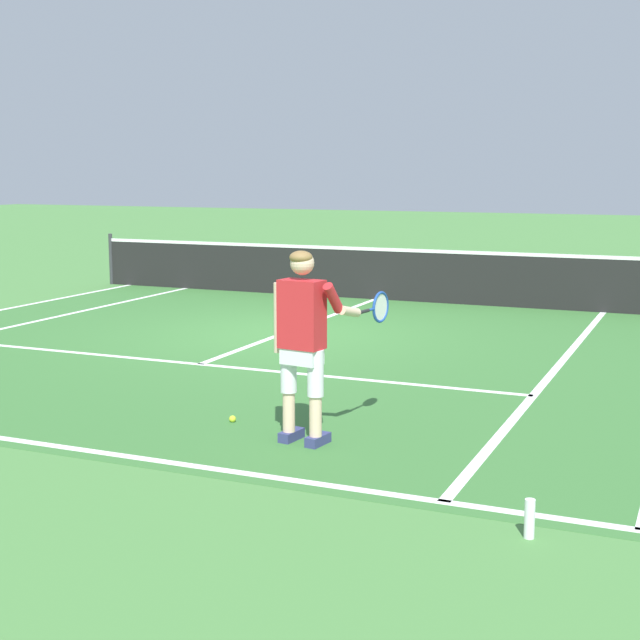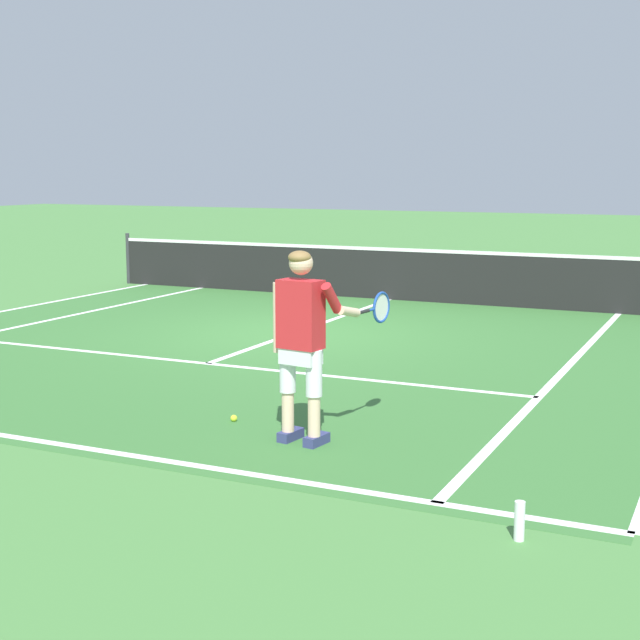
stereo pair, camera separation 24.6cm
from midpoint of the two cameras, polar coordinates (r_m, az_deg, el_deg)
The scene contains 11 objects.
ground_plane at distance 13.76m, azimuth -1.04°, elevation -0.81°, with size 80.00×80.00×0.00m, color #477F3D.
court_inner_surface at distance 12.89m, azimuth -2.98°, elevation -1.49°, with size 10.98×10.30×0.00m, color #387033.
line_baseline at distance 8.94m, azimuth -18.11°, elevation -6.76°, with size 10.98×0.10×0.01m, color white.
line_service at distance 11.65m, azimuth -6.32°, elevation -2.68°, with size 8.23×0.10×0.01m, color white.
line_centre_service at distance 14.43m, azimuth 0.28°, elevation -0.32°, with size 0.10×6.40×0.01m, color white.
line_singles_left at distance 15.23m, azimuth -16.78°, elevation -0.21°, with size 0.10×9.90×0.01m, color white.
line_singles_right at distance 11.58m, azimuth 15.35°, elevation -3.03°, with size 0.10×9.90×0.01m, color white.
tennis_net at distance 17.30m, azimuth 4.72°, elevation 2.89°, with size 11.96×0.08×1.07m.
tennis_player at distance 8.07m, azimuth -0.17°, elevation -0.82°, with size 0.76×1.08×1.71m.
tennis_ball_near_feet at distance 8.99m, azimuth -4.54°, elevation -6.04°, with size 0.07×0.07×0.07m, color #CCE02D.
water_bottle at distance 6.34m, azimuth 13.28°, elevation -11.95°, with size 0.07×0.07×0.27m, color white.
Camera 2 is at (6.06, -12.13, 2.40)m, focal length 52.04 mm.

